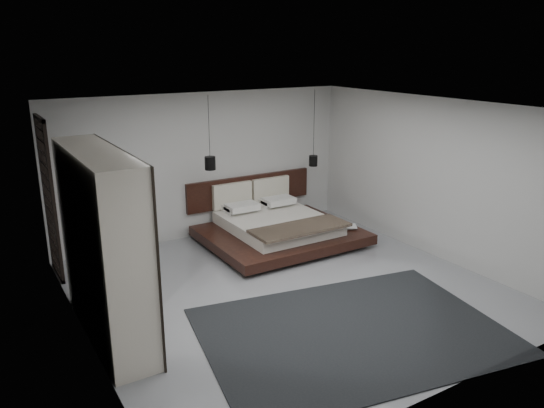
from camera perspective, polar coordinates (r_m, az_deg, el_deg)
floor at (r=8.33m, az=1.80°, el=-9.14°), size 6.00×6.00×0.00m
ceiling at (r=7.55m, az=1.99°, el=10.37°), size 6.00×6.00×0.00m
wall_back at (r=10.39m, az=-7.20°, el=4.16°), size 6.00×0.00×6.00m
wall_front at (r=5.71m, az=18.69°, el=-7.22°), size 6.00×0.00×6.00m
wall_left at (r=6.75m, az=-20.02°, el=-3.64°), size 0.00×6.00×6.00m
wall_right at (r=9.74m, az=16.86°, el=2.73°), size 0.00×6.00×6.00m
lattice_screen at (r=9.11m, az=-22.84°, el=0.53°), size 0.05×0.90×2.60m
bed at (r=10.19m, az=0.50°, el=-2.46°), size 2.80×2.40×1.08m
book_lower at (r=10.32m, az=7.86°, el=-2.45°), size 0.32×0.35×0.03m
book_upper at (r=10.28m, az=7.89°, el=-2.39°), size 0.33×0.36×0.02m
pendant_left at (r=9.69m, az=-6.67°, el=4.39°), size 0.20×0.20×1.34m
pendant_right at (r=10.87m, az=4.45°, el=4.69°), size 0.18×0.18×1.53m
wardrobe at (r=6.99m, az=-17.69°, el=-4.30°), size 0.59×2.49×2.44m
rug at (r=7.27m, az=8.66°, el=-13.40°), size 4.33×3.43×0.02m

